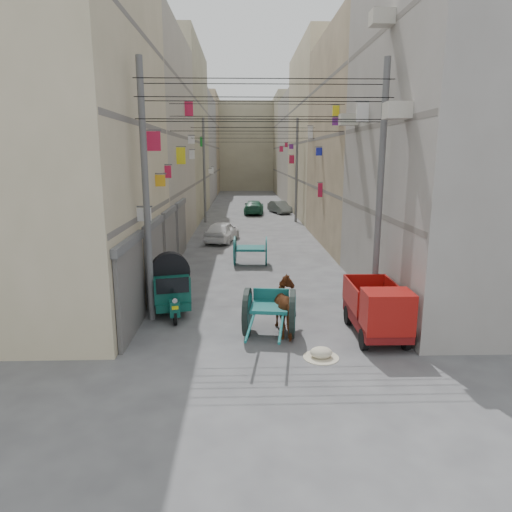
{
  "coord_description": "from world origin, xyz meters",
  "views": [
    {
      "loc": [
        -0.66,
        -8.07,
        5.17
      ],
      "look_at": [
        -0.22,
        6.5,
        1.96
      ],
      "focal_mm": 32.0,
      "sensor_mm": 36.0,
      "label": 1
    }
  ],
  "objects_px": {
    "horse": "(289,307)",
    "distant_car_white": "(222,231)",
    "feed_sack": "(321,353)",
    "mini_truck": "(379,314)",
    "tonga_cart": "(270,312)",
    "distant_car_grey": "(280,207)",
    "distant_car_green": "(254,207)",
    "second_cart": "(251,250)",
    "auto_rickshaw": "(171,286)"
  },
  "relations": [
    {
      "from": "second_cart",
      "to": "distant_car_green",
      "type": "relative_size",
      "value": 0.4
    },
    {
      "from": "distant_car_white",
      "to": "tonga_cart",
      "type": "bearing_deg",
      "value": 111.0
    },
    {
      "from": "feed_sack",
      "to": "distant_car_white",
      "type": "distance_m",
      "value": 16.99
    },
    {
      "from": "feed_sack",
      "to": "mini_truck",
      "type": "bearing_deg",
      "value": 31.18
    },
    {
      "from": "feed_sack",
      "to": "horse",
      "type": "distance_m",
      "value": 2.01
    },
    {
      "from": "feed_sack",
      "to": "distant_car_white",
      "type": "bearing_deg",
      "value": 101.15
    },
    {
      "from": "tonga_cart",
      "to": "horse",
      "type": "xyz_separation_m",
      "value": [
        0.58,
        0.25,
        0.06
      ]
    },
    {
      "from": "auto_rickshaw",
      "to": "tonga_cart",
      "type": "bearing_deg",
      "value": -46.83
    },
    {
      "from": "tonga_cart",
      "to": "distant_car_green",
      "type": "distance_m",
      "value": 28.83
    },
    {
      "from": "auto_rickshaw",
      "to": "feed_sack",
      "type": "xyz_separation_m",
      "value": [
        4.43,
        -3.6,
        -0.79
      ]
    },
    {
      "from": "auto_rickshaw",
      "to": "distant_car_white",
      "type": "distance_m",
      "value": 13.11
    },
    {
      "from": "second_cart",
      "to": "horse",
      "type": "relative_size",
      "value": 0.88
    },
    {
      "from": "mini_truck",
      "to": "distant_car_green",
      "type": "distance_m",
      "value": 29.39
    },
    {
      "from": "distant_car_grey",
      "to": "auto_rickshaw",
      "type": "bearing_deg",
      "value": -120.39
    },
    {
      "from": "auto_rickshaw",
      "to": "second_cart",
      "type": "distance_m",
      "value": 7.37
    },
    {
      "from": "second_cart",
      "to": "distant_car_white",
      "type": "height_order",
      "value": "second_cart"
    },
    {
      "from": "second_cart",
      "to": "distant_car_green",
      "type": "distance_m",
      "value": 19.95
    },
    {
      "from": "horse",
      "to": "tonga_cart",
      "type": "bearing_deg",
      "value": 13.38
    },
    {
      "from": "second_cart",
      "to": "horse",
      "type": "bearing_deg",
      "value": -80.32
    },
    {
      "from": "distant_car_green",
      "to": "horse",
      "type": "bearing_deg",
      "value": 94.19
    },
    {
      "from": "distant_car_white",
      "to": "auto_rickshaw",
      "type": "bearing_deg",
      "value": 98.38
    },
    {
      "from": "horse",
      "to": "distant_car_white",
      "type": "relative_size",
      "value": 0.5
    },
    {
      "from": "distant_car_white",
      "to": "distant_car_green",
      "type": "xyz_separation_m",
      "value": [
        2.3,
        13.7,
        -0.03
      ]
    },
    {
      "from": "mini_truck",
      "to": "distant_car_grey",
      "type": "distance_m",
      "value": 29.71
    },
    {
      "from": "horse",
      "to": "distant_car_green",
      "type": "xyz_separation_m",
      "value": [
        -0.31,
        28.58,
        -0.19
      ]
    },
    {
      "from": "second_cart",
      "to": "distant_car_grey",
      "type": "height_order",
      "value": "second_cart"
    },
    {
      "from": "tonga_cart",
      "to": "mini_truck",
      "type": "bearing_deg",
      "value": -0.12
    },
    {
      "from": "second_cart",
      "to": "horse",
      "type": "xyz_separation_m",
      "value": [
        0.97,
        -8.64,
        0.05
      ]
    },
    {
      "from": "mini_truck",
      "to": "second_cart",
      "type": "distance_m",
      "value": 9.95
    },
    {
      "from": "distant_car_grey",
      "to": "distant_car_green",
      "type": "bearing_deg",
      "value": 172.34
    },
    {
      "from": "horse",
      "to": "distant_car_green",
      "type": "distance_m",
      "value": 28.58
    },
    {
      "from": "mini_truck",
      "to": "horse",
      "type": "height_order",
      "value": "mini_truck"
    },
    {
      "from": "distant_car_green",
      "to": "mini_truck",
      "type": "bearing_deg",
      "value": 99.06
    },
    {
      "from": "tonga_cart",
      "to": "mini_truck",
      "type": "relative_size",
      "value": 1.1
    },
    {
      "from": "auto_rickshaw",
      "to": "mini_truck",
      "type": "xyz_separation_m",
      "value": [
        6.25,
        -2.5,
        -0.14
      ]
    },
    {
      "from": "auto_rickshaw",
      "to": "distant_car_green",
      "type": "height_order",
      "value": "auto_rickshaw"
    },
    {
      "from": "tonga_cart",
      "to": "distant_car_grey",
      "type": "relative_size",
      "value": 0.97
    },
    {
      "from": "mini_truck",
      "to": "distant_car_green",
      "type": "xyz_separation_m",
      "value": [
        -2.81,
        29.26,
        -0.19
      ]
    },
    {
      "from": "distant_car_grey",
      "to": "distant_car_green",
      "type": "height_order",
      "value": "distant_car_green"
    },
    {
      "from": "tonga_cart",
      "to": "mini_truck",
      "type": "distance_m",
      "value": 3.11
    },
    {
      "from": "tonga_cart",
      "to": "second_cart",
      "type": "relative_size",
      "value": 1.97
    },
    {
      "from": "tonga_cart",
      "to": "distant_car_white",
      "type": "bearing_deg",
      "value": 105.35
    },
    {
      "from": "auto_rickshaw",
      "to": "distant_car_white",
      "type": "xyz_separation_m",
      "value": [
        1.14,
        13.06,
        -0.3
      ]
    },
    {
      "from": "mini_truck",
      "to": "feed_sack",
      "type": "height_order",
      "value": "mini_truck"
    },
    {
      "from": "tonga_cart",
      "to": "feed_sack",
      "type": "relative_size",
      "value": 5.61
    },
    {
      "from": "feed_sack",
      "to": "distant_car_green",
      "type": "distance_m",
      "value": 30.38
    },
    {
      "from": "feed_sack",
      "to": "distant_car_green",
      "type": "relative_size",
      "value": 0.14
    },
    {
      "from": "mini_truck",
      "to": "feed_sack",
      "type": "bearing_deg",
      "value": -148.33
    },
    {
      "from": "horse",
      "to": "distant_car_white",
      "type": "bearing_deg",
      "value": -90.22
    },
    {
      "from": "horse",
      "to": "second_cart",
      "type": "bearing_deg",
      "value": -93.72
    }
  ]
}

